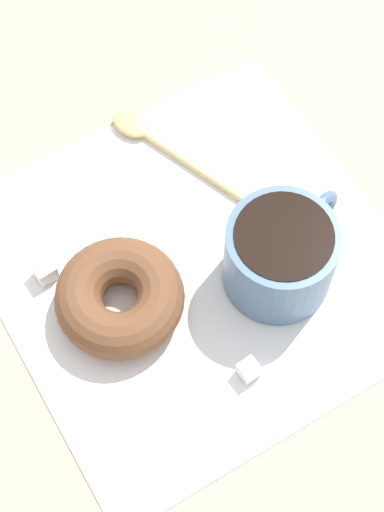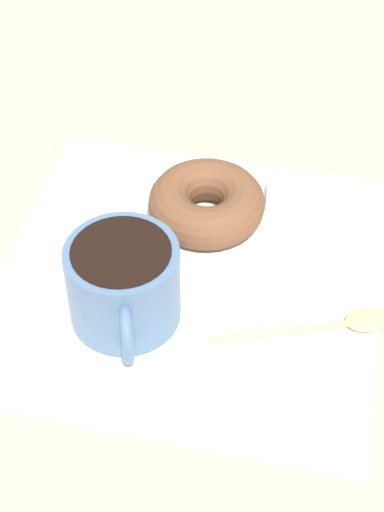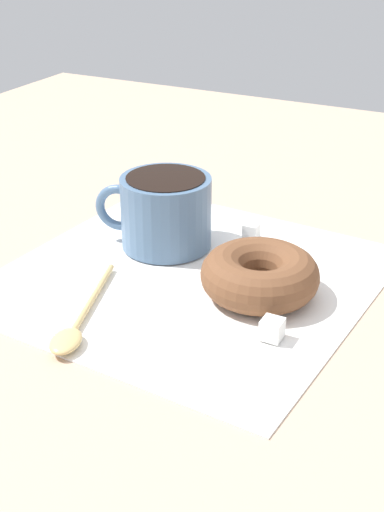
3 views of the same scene
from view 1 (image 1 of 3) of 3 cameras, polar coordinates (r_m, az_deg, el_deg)
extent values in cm
cube|color=tan|center=(70.29, 1.51, -2.69)|extent=(120.00, 120.00, 2.00)
cube|color=white|center=(70.07, 0.00, -0.78)|extent=(33.85, 33.85, 0.30)
cylinder|color=slate|center=(66.80, 5.87, -0.05)|extent=(8.78, 8.78, 6.99)
cylinder|color=black|center=(63.88, 6.15, 1.26)|extent=(7.58, 7.58, 0.60)
torus|color=slate|center=(68.85, 8.33, 2.65)|extent=(2.05, 4.89, 4.81)
torus|color=brown|center=(66.98, -4.85, -2.78)|extent=(10.23, 10.23, 3.77)
ellipsoid|color=#D8B772|center=(76.73, -4.12, 8.77)|extent=(4.14, 3.35, 0.90)
cylinder|color=#D8B772|center=(74.32, 0.00, 6.04)|extent=(11.18, 3.90, 0.56)
cube|color=white|center=(65.99, 3.82, -7.57)|extent=(1.46, 1.46, 1.46)
cube|color=white|center=(69.90, -9.79, -0.97)|extent=(1.64, 1.64, 1.64)
camera|label=2|loc=(0.74, 42.90, 44.88)|focal=60.00mm
camera|label=3|loc=(0.82, -42.93, 26.48)|focal=50.00mm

